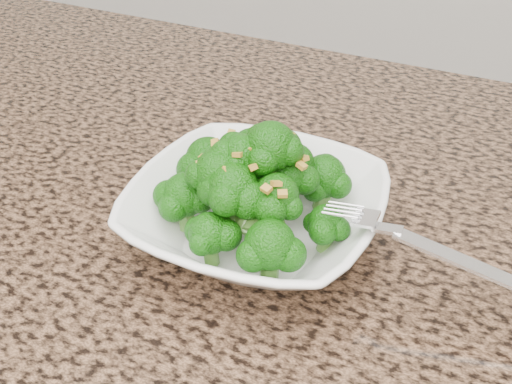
% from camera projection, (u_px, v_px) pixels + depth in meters
% --- Properties ---
extents(granite_counter, '(1.64, 1.04, 0.03)m').
position_uv_depth(granite_counter, '(152.00, 294.00, 0.54)').
color(granite_counter, brown).
rests_on(granite_counter, cabinet).
extents(bowl, '(0.22, 0.22, 0.05)m').
position_uv_depth(bowl, '(256.00, 214.00, 0.56)').
color(bowl, white).
rests_on(bowl, granite_counter).
extents(broccoli_pile, '(0.19, 0.19, 0.07)m').
position_uv_depth(broccoli_pile, '(256.00, 151.00, 0.52)').
color(broccoli_pile, '#15600B').
rests_on(broccoli_pile, bowl).
extents(garlic_topping, '(0.11, 0.11, 0.01)m').
position_uv_depth(garlic_topping, '(256.00, 107.00, 0.50)').
color(garlic_topping, gold).
rests_on(garlic_topping, broccoli_pile).
extents(fork, '(0.19, 0.04, 0.01)m').
position_uv_depth(fork, '(393.00, 230.00, 0.49)').
color(fork, silver).
rests_on(fork, bowl).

